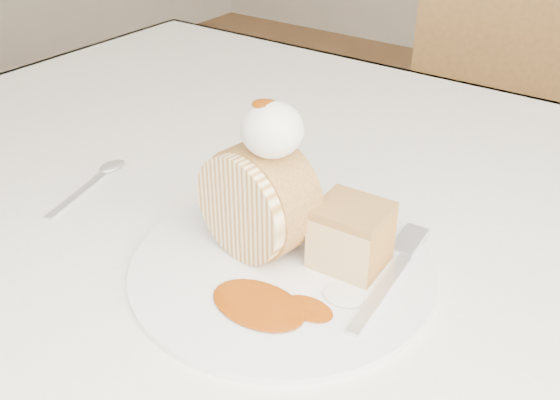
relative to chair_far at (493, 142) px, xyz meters
The scene contains 10 objects.
table 0.81m from the chair_far, 88.03° to the right, with size 1.40×0.90×0.75m.
chair_far is the anchor object (origin of this frame).
plate 0.99m from the chair_far, 85.71° to the right, with size 0.31×0.31×0.01m, color white.
roulade_slice 1.00m from the chair_far, 87.83° to the right, with size 0.11×0.11×0.06m, color #FFEDB1.
cake_chunk 0.97m from the chair_far, 82.20° to the right, with size 0.07×0.06×0.06m, color #B87E45.
whipped_cream 1.03m from the chair_far, 86.70° to the right, with size 0.06×0.06×0.05m, color silver.
caramel_drizzle 1.04m from the chair_far, 87.06° to the right, with size 0.03×0.02×0.01m, color #883605.
caramel_pool 1.06m from the chair_far, 84.88° to the right, with size 0.09×0.06×0.00m, color #883605, non-canonical shape.
fork 0.99m from the chair_far, 79.51° to the right, with size 0.02×0.18×0.00m, color silver.
spoon 1.04m from the chair_far, 102.17° to the right, with size 0.02×0.14×0.00m, color silver.
Camera 1 is at (0.33, -0.37, 1.14)m, focal length 40.00 mm.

